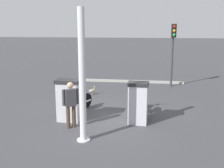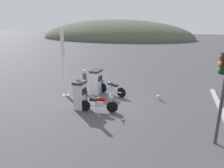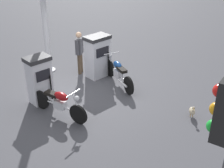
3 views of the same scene
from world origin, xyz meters
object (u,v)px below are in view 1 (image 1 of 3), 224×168
Objects in this scene: wandering_duck at (92,91)px; motorcycle_near_pump at (142,103)px; canopy_support_pole at (82,79)px; roadside_traffic_light at (173,44)px; motorcycle_far_pump at (76,101)px; fuel_pump_near at (138,103)px; attendant_person at (71,102)px; fuel_pump_far at (69,100)px.

motorcycle_near_pump is at bearing -138.27° from wandering_duck.
canopy_support_pole is at bearing -171.74° from wandering_duck.
roadside_traffic_light reaches higher than wandering_duck.
motorcycle_far_pump is 3.14m from canopy_support_pole.
motorcycle_far_pump is at bearing 141.40° from roadside_traffic_light.
fuel_pump_near is 0.38× the size of canopy_support_pole.
wandering_duck is (4.52, 0.16, -0.69)m from attendant_person.
fuel_pump_near is at bearing -89.99° from fuel_pump_far.
fuel_pump_far is 2.20m from canopy_support_pole.
motorcycle_near_pump is at bearing -88.15° from motorcycle_far_pump.
fuel_pump_far is 7.56m from roadside_traffic_light.
fuel_pump_far is at bearing 28.12° from canopy_support_pole.
motorcycle_near_pump is 3.75m from wandering_duck.
canopy_support_pole is (-5.52, -0.80, 1.68)m from wandering_duck.
roadside_traffic_light is at bearing -15.14° from fuel_pump_near.
fuel_pump_far is 0.79× the size of motorcycle_far_pump.
attendant_person is at bearing 32.74° from canopy_support_pole.
canopy_support_pole is (-1.68, 1.56, 1.12)m from fuel_pump_near.
fuel_pump_far is (-0.00, 2.46, 0.02)m from fuel_pump_near.
roadside_traffic_light is (6.14, -4.12, 1.59)m from fuel_pump_far.
attendant_person is at bearing 106.92° from fuel_pump_near.
motorcycle_near_pump is 2.59m from motorcycle_far_pump.
fuel_pump_near is 1.11m from motorcycle_near_pump.
motorcycle_near_pump is at bearing -67.71° from fuel_pump_far.
roadside_traffic_light is at bearing -29.60° from attendant_person.
attendant_person reaches higher than motorcycle_near_pump.
canopy_support_pole reaches higher than attendant_person.
motorcycle_far_pump is 2.89m from wandering_duck.
fuel_pump_near is at bearing 164.86° from roadside_traffic_light.
motorcycle_near_pump is 1.26× the size of attendant_person.
attendant_person is (-1.65, -0.25, 0.44)m from motorcycle_far_pump.
motorcycle_near_pump is 1.02× the size of motorcycle_far_pump.
roadside_traffic_light reaches higher than fuel_pump_near.
attendant_person is (-0.67, -0.25, 0.12)m from fuel_pump_far.
fuel_pump_near is 2.31m from attendant_person.
motorcycle_near_pump is 2.94m from attendant_person.
fuel_pump_far reaches higher than fuel_pump_near.
wandering_duck is at bearing -1.40° from fuel_pump_far.
motorcycle_far_pump is 1.23× the size of attendant_person.
canopy_support_pole is at bearing 148.36° from motorcycle_near_pump.
canopy_support_pole is at bearing 157.60° from roadside_traffic_light.
motorcycle_far_pump is (0.97, 2.46, -0.30)m from fuel_pump_near.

